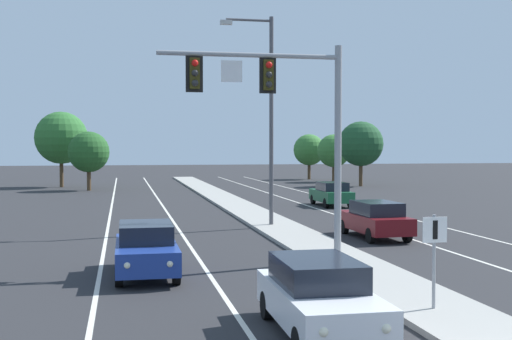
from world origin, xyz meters
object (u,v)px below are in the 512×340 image
at_px(overhead_signal_mast, 283,106).
at_px(car_receding_green, 331,194).
at_px(street_lamp_median, 267,108).
at_px(tree_far_left_b, 89,152).
at_px(median_sign_post, 434,247).
at_px(tree_far_right_c, 309,150).
at_px(car_receding_darkred, 375,219).
at_px(tree_far_left_c, 61,138).
at_px(car_oncoming_blue, 146,249).
at_px(car_oncoming_white, 319,296).
at_px(tree_far_right_a, 334,151).
at_px(tree_far_right_b, 361,144).

bearing_deg(overhead_signal_mast, car_receding_green, 67.66).
bearing_deg(street_lamp_median, tree_far_left_b, 108.58).
relative_size(median_sign_post, tree_far_right_c, 0.41).
relative_size(median_sign_post, car_receding_darkred, 0.49).
bearing_deg(car_receding_darkred, tree_far_left_c, 112.72).
xyz_separation_m(street_lamp_median, car_oncoming_blue, (-6.15, -10.79, -4.97)).
bearing_deg(car_oncoming_blue, tree_far_right_c, 69.07).
xyz_separation_m(tree_far_left_c, tree_far_left_b, (2.81, -5.48, -1.31)).
relative_size(street_lamp_median, car_receding_darkred, 2.22).
relative_size(street_lamp_median, car_oncoming_white, 2.23).
bearing_deg(tree_far_left_c, street_lamp_median, -69.99).
bearing_deg(overhead_signal_mast, car_oncoming_blue, -165.70).
height_order(tree_far_left_c, tree_far_left_b, tree_far_left_c).
height_order(overhead_signal_mast, car_oncoming_blue, overhead_signal_mast).
bearing_deg(car_receding_green, car_oncoming_white, -108.49).
relative_size(median_sign_post, tree_far_right_a, 0.42).
bearing_deg(tree_far_right_c, overhead_signal_mast, -107.00).
bearing_deg(car_receding_green, tree_far_right_c, 76.33).
bearing_deg(tree_far_right_c, tree_far_left_b, -148.48).
relative_size(street_lamp_median, car_receding_green, 2.23).
height_order(median_sign_post, car_oncoming_white, median_sign_post).
distance_m(car_oncoming_white, tree_far_right_b, 51.88).
xyz_separation_m(car_oncoming_white, tree_far_left_c, (-9.73, 52.48, 3.91)).
bearing_deg(car_oncoming_blue, street_lamp_median, 60.30).
height_order(car_receding_darkred, car_receding_green, same).
distance_m(tree_far_left_b, tree_far_right_b, 25.89).
xyz_separation_m(overhead_signal_mast, tree_far_right_c, (16.43, 53.74, -1.79)).
bearing_deg(car_receding_green, tree_far_right_b, 64.50).
height_order(car_receding_darkred, tree_far_left_c, tree_far_left_c).
bearing_deg(street_lamp_median, median_sign_post, -89.04).
distance_m(overhead_signal_mast, tree_far_left_b, 39.55).
relative_size(street_lamp_median, car_oncoming_blue, 2.24).
xyz_separation_m(street_lamp_median, tree_far_left_c, (-12.57, 34.51, -1.06)).
relative_size(overhead_signal_mast, tree_far_left_c, 0.99).
bearing_deg(overhead_signal_mast, tree_far_right_a, 69.86).
height_order(tree_far_left_c, tree_far_right_c, tree_far_left_c).
bearing_deg(car_oncoming_white, tree_far_right_c, 74.10).
distance_m(overhead_signal_mast, car_receding_green, 22.09).
bearing_deg(tree_far_left_c, car_oncoming_white, -79.50).
relative_size(tree_far_right_a, tree_far_right_c, 0.98).
distance_m(car_oncoming_white, car_receding_green, 29.90).
height_order(car_receding_darkred, tree_far_left_b, tree_far_left_b).
height_order(overhead_signal_mast, median_sign_post, overhead_signal_mast).
xyz_separation_m(tree_far_right_c, tree_far_right_b, (1.25, -13.90, 0.67)).
relative_size(car_oncoming_white, tree_far_left_b, 0.86).
bearing_deg(car_receding_green, tree_far_left_c, 128.53).
relative_size(median_sign_post, tree_far_left_b, 0.42).
relative_size(tree_far_right_a, tree_far_left_c, 0.72).
bearing_deg(tree_far_left_c, median_sign_post, -75.97).
bearing_deg(tree_far_right_b, car_receding_green, -115.50).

